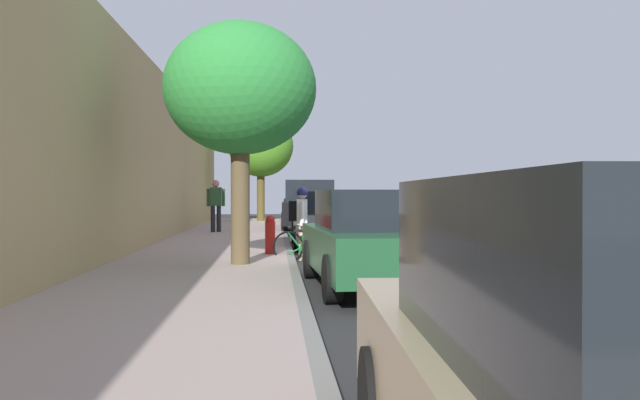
{
  "coord_description": "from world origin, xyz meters",
  "views": [
    {
      "loc": [
        2.03,
        14.41,
        1.47
      ],
      "look_at": [
        1.08,
        0.5,
        1.33
      ],
      "focal_mm": 38.03,
      "sensor_mm": 36.0,
      "label": 1
    }
  ],
  "objects_px": {
    "bicycle_at_curb": "(312,245)",
    "parked_sedan_grey_second": "(326,220)",
    "parked_sedan_green_mid": "(372,240)",
    "pedestrian_on_phone": "(216,202)",
    "fire_hydrant": "(270,234)",
    "cyclist_with_backpack": "(301,216)",
    "street_tree_mid_block": "(240,90)",
    "street_tree_near_cyclist": "(261,146)",
    "parked_pickup_black_nearest": "(309,208)"
  },
  "relations": [
    {
      "from": "parked_sedan_green_mid",
      "to": "bicycle_at_curb",
      "type": "bearing_deg",
      "value": -80.21
    },
    {
      "from": "parked_pickup_black_nearest",
      "to": "fire_hydrant",
      "type": "height_order",
      "value": "parked_pickup_black_nearest"
    },
    {
      "from": "parked_sedan_grey_second",
      "to": "street_tree_mid_block",
      "type": "height_order",
      "value": "street_tree_mid_block"
    },
    {
      "from": "parked_sedan_green_mid",
      "to": "cyclist_with_backpack",
      "type": "distance_m",
      "value": 4.62
    },
    {
      "from": "pedestrian_on_phone",
      "to": "parked_sedan_green_mid",
      "type": "bearing_deg",
      "value": 105.28
    },
    {
      "from": "parked_sedan_green_mid",
      "to": "bicycle_at_curb",
      "type": "height_order",
      "value": "parked_sedan_green_mid"
    },
    {
      "from": "pedestrian_on_phone",
      "to": "parked_pickup_black_nearest",
      "type": "bearing_deg",
      "value": -144.54
    },
    {
      "from": "cyclist_with_backpack",
      "to": "street_tree_mid_block",
      "type": "bearing_deg",
      "value": 62.46
    },
    {
      "from": "bicycle_at_curb",
      "to": "pedestrian_on_phone",
      "type": "distance_m",
      "value": 9.11
    },
    {
      "from": "street_tree_mid_block",
      "to": "parked_pickup_black_nearest",
      "type": "bearing_deg",
      "value": -98.53
    },
    {
      "from": "parked_sedan_green_mid",
      "to": "parked_sedan_grey_second",
      "type": "bearing_deg",
      "value": -89.4
    },
    {
      "from": "street_tree_near_cyclist",
      "to": "street_tree_mid_block",
      "type": "relative_size",
      "value": 1.13
    },
    {
      "from": "parked_sedan_grey_second",
      "to": "cyclist_with_backpack",
      "type": "distance_m",
      "value": 3.63
    },
    {
      "from": "pedestrian_on_phone",
      "to": "fire_hydrant",
      "type": "relative_size",
      "value": 2.09
    },
    {
      "from": "parked_pickup_black_nearest",
      "to": "cyclist_with_backpack",
      "type": "height_order",
      "value": "parked_pickup_black_nearest"
    },
    {
      "from": "bicycle_at_curb",
      "to": "street_tree_mid_block",
      "type": "relative_size",
      "value": 0.38
    },
    {
      "from": "parked_sedan_green_mid",
      "to": "bicycle_at_curb",
      "type": "distance_m",
      "value": 4.15
    },
    {
      "from": "street_tree_near_cyclist",
      "to": "fire_hydrant",
      "type": "xyz_separation_m",
      "value": [
        -0.54,
        17.8,
        -3.12
      ]
    },
    {
      "from": "bicycle_at_curb",
      "to": "parked_sedan_grey_second",
      "type": "bearing_deg",
      "value": -98.83
    },
    {
      "from": "parked_sedan_green_mid",
      "to": "street_tree_mid_block",
      "type": "relative_size",
      "value": 1.01
    },
    {
      "from": "parked_sedan_grey_second",
      "to": "street_tree_mid_block",
      "type": "distance_m",
      "value": 6.71
    },
    {
      "from": "parked_pickup_black_nearest",
      "to": "parked_sedan_green_mid",
      "type": "height_order",
      "value": "parked_pickup_black_nearest"
    },
    {
      "from": "pedestrian_on_phone",
      "to": "cyclist_with_backpack",
      "type": "bearing_deg",
      "value": 107.25
    },
    {
      "from": "parked_sedan_green_mid",
      "to": "cyclist_with_backpack",
      "type": "relative_size",
      "value": 2.79
    },
    {
      "from": "parked_pickup_black_nearest",
      "to": "bicycle_at_curb",
      "type": "bearing_deg",
      "value": 87.43
    },
    {
      "from": "parked_sedan_grey_second",
      "to": "parked_sedan_green_mid",
      "type": "height_order",
      "value": "same"
    },
    {
      "from": "parked_pickup_black_nearest",
      "to": "pedestrian_on_phone",
      "type": "height_order",
      "value": "parked_pickup_black_nearest"
    },
    {
      "from": "parked_pickup_black_nearest",
      "to": "pedestrian_on_phone",
      "type": "xyz_separation_m",
      "value": [
        3.26,
        2.32,
        0.27
      ]
    },
    {
      "from": "pedestrian_on_phone",
      "to": "fire_hydrant",
      "type": "xyz_separation_m",
      "value": [
        -1.88,
        8.45,
        -0.58
      ]
    },
    {
      "from": "parked_pickup_black_nearest",
      "to": "street_tree_mid_block",
      "type": "distance_m",
      "value": 13.2
    },
    {
      "from": "street_tree_mid_block",
      "to": "fire_hydrant",
      "type": "relative_size",
      "value": 5.3
    },
    {
      "from": "parked_sedan_green_mid",
      "to": "pedestrian_on_phone",
      "type": "distance_m",
      "value": 13.19
    },
    {
      "from": "street_tree_mid_block",
      "to": "parked_sedan_green_mid",
      "type": "bearing_deg",
      "value": 134.0
    },
    {
      "from": "street_tree_near_cyclist",
      "to": "pedestrian_on_phone",
      "type": "bearing_deg",
      "value": 81.85
    },
    {
      "from": "bicycle_at_curb",
      "to": "fire_hydrant",
      "type": "height_order",
      "value": "fire_hydrant"
    },
    {
      "from": "pedestrian_on_phone",
      "to": "parked_sedan_grey_second",
      "type": "bearing_deg",
      "value": 125.95
    },
    {
      "from": "parked_sedan_grey_second",
      "to": "pedestrian_on_phone",
      "type": "xyz_separation_m",
      "value": [
        3.39,
        -4.67,
        0.41
      ]
    },
    {
      "from": "parked_sedan_grey_second",
      "to": "cyclist_with_backpack",
      "type": "bearing_deg",
      "value": 76.52
    },
    {
      "from": "parked_pickup_black_nearest",
      "to": "street_tree_near_cyclist",
      "type": "height_order",
      "value": "street_tree_near_cyclist"
    },
    {
      "from": "cyclist_with_backpack",
      "to": "street_tree_mid_block",
      "type": "distance_m",
      "value": 3.54
    },
    {
      "from": "parked_pickup_black_nearest",
      "to": "bicycle_at_curb",
      "type": "distance_m",
      "value": 10.99
    },
    {
      "from": "bicycle_at_curb",
      "to": "cyclist_with_backpack",
      "type": "distance_m",
      "value": 0.79
    },
    {
      "from": "parked_pickup_black_nearest",
      "to": "street_tree_near_cyclist",
      "type": "bearing_deg",
      "value": -74.69
    },
    {
      "from": "cyclist_with_backpack",
      "to": "street_tree_mid_block",
      "type": "height_order",
      "value": "street_tree_mid_block"
    },
    {
      "from": "street_tree_mid_block",
      "to": "fire_hydrant",
      "type": "height_order",
      "value": "street_tree_mid_block"
    },
    {
      "from": "parked_sedan_grey_second",
      "to": "fire_hydrant",
      "type": "distance_m",
      "value": 4.07
    },
    {
      "from": "parked_sedan_grey_second",
      "to": "street_tree_near_cyclist",
      "type": "height_order",
      "value": "street_tree_near_cyclist"
    },
    {
      "from": "street_tree_mid_block",
      "to": "fire_hydrant",
      "type": "xyz_separation_m",
      "value": [
        -0.54,
        -2.05,
        -2.78
      ]
    },
    {
      "from": "parked_pickup_black_nearest",
      "to": "street_tree_near_cyclist",
      "type": "xyz_separation_m",
      "value": [
        1.92,
        -7.03,
        2.81
      ]
    },
    {
      "from": "cyclist_with_backpack",
      "to": "fire_hydrant",
      "type": "distance_m",
      "value": 0.81
    }
  ]
}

